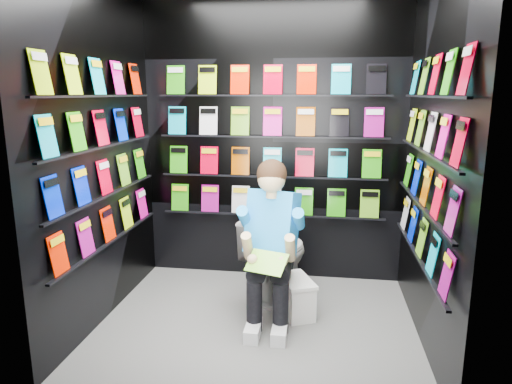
# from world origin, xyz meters

# --- Properties ---
(floor) EXTENTS (2.40, 2.40, 0.00)m
(floor) POSITION_xyz_m (0.00, 0.00, 0.00)
(floor) COLOR slate
(floor) RESTS_ON ground
(wall_back) EXTENTS (2.40, 0.04, 2.60)m
(wall_back) POSITION_xyz_m (0.00, 1.00, 1.30)
(wall_back) COLOR black
(wall_back) RESTS_ON floor
(wall_front) EXTENTS (2.40, 0.04, 2.60)m
(wall_front) POSITION_xyz_m (0.00, -1.00, 1.30)
(wall_front) COLOR black
(wall_front) RESTS_ON floor
(wall_left) EXTENTS (0.04, 2.00, 2.60)m
(wall_left) POSITION_xyz_m (-1.20, 0.00, 1.30)
(wall_left) COLOR black
(wall_left) RESTS_ON floor
(wall_right) EXTENTS (0.04, 2.00, 2.60)m
(wall_right) POSITION_xyz_m (1.20, 0.00, 1.30)
(wall_right) COLOR black
(wall_right) RESTS_ON floor
(comics_back) EXTENTS (2.10, 0.06, 1.37)m
(comics_back) POSITION_xyz_m (0.00, 0.97, 1.31)
(comics_back) COLOR red
(comics_back) RESTS_ON wall_back
(comics_left) EXTENTS (0.06, 1.70, 1.37)m
(comics_left) POSITION_xyz_m (-1.17, 0.00, 1.31)
(comics_left) COLOR red
(comics_left) RESTS_ON wall_left
(comics_right) EXTENTS (0.06, 1.70, 1.37)m
(comics_right) POSITION_xyz_m (1.17, 0.00, 1.31)
(comics_right) COLOR red
(comics_right) RESTS_ON wall_right
(toilet) EXTENTS (0.63, 0.84, 0.73)m
(toilet) POSITION_xyz_m (0.10, 0.53, 0.37)
(toilet) COLOR white
(toilet) RESTS_ON floor
(longbox) EXTENTS (0.33, 0.42, 0.27)m
(longbox) POSITION_xyz_m (0.29, 0.20, 0.14)
(longbox) COLOR white
(longbox) RESTS_ON floor
(longbox_lid) EXTENTS (0.36, 0.44, 0.03)m
(longbox_lid) POSITION_xyz_m (0.29, 0.20, 0.29)
(longbox_lid) COLOR white
(longbox_lid) RESTS_ON longbox
(reader) EXTENTS (0.70, 0.85, 1.36)m
(reader) POSITION_xyz_m (0.10, 0.15, 0.76)
(reader) COLOR #2C91E3
(reader) RESTS_ON toilet
(held_comic) EXTENTS (0.32, 0.24, 0.12)m
(held_comic) POSITION_xyz_m (0.10, -0.20, 0.58)
(held_comic) COLOR green
(held_comic) RESTS_ON reader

